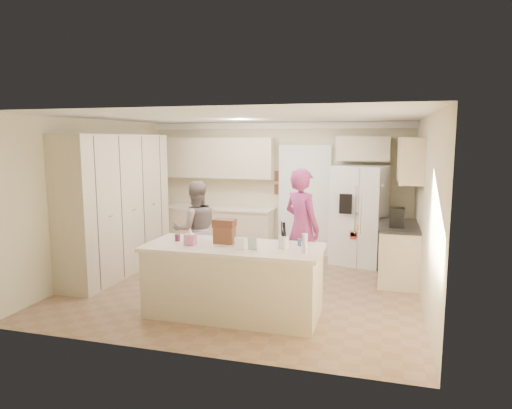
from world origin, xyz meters
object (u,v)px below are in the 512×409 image
(coffee_maker, at_px, (397,217))
(utensil_crock, at_px, (284,242))
(island_base, at_px, (233,282))
(teen_girl, at_px, (302,228))
(teen_boy, at_px, (196,229))
(refrigerator, at_px, (359,215))
(dollhouse_body, at_px, (225,235))
(tissue_box, at_px, (190,239))

(coffee_maker, xyz_separation_m, utensil_crock, (-1.40, -1.85, -0.07))
(island_base, xyz_separation_m, teen_girl, (0.64, 1.42, 0.48))
(island_base, xyz_separation_m, teen_boy, (-1.14, 1.44, 0.36))
(refrigerator, bearing_deg, island_base, -100.30)
(island_base, distance_m, teen_girl, 1.63)
(refrigerator, xyz_separation_m, dollhouse_body, (-1.58, -2.87, 0.14))
(utensil_crock, xyz_separation_m, teen_girl, (-0.01, 1.37, -0.08))
(refrigerator, relative_size, teen_girl, 0.98)
(refrigerator, bearing_deg, tissue_box, -107.42)
(teen_girl, bearing_deg, coffee_maker, -126.27)
(refrigerator, relative_size, tissue_box, 12.86)
(refrigerator, height_order, teen_boy, refrigerator)
(island_base, bearing_deg, teen_boy, 128.17)
(island_base, height_order, teen_girl, teen_girl)
(refrigerator, distance_m, utensil_crock, 3.03)
(dollhouse_body, bearing_deg, refrigerator, 61.24)
(coffee_maker, distance_m, teen_boy, 3.23)
(utensil_crock, relative_size, teen_girl, 0.08)
(utensil_crock, distance_m, teen_boy, 2.27)
(refrigerator, xyz_separation_m, tissue_box, (-1.98, -3.07, 0.10))
(utensil_crock, xyz_separation_m, tissue_box, (-1.20, -0.15, -0.00))
(coffee_maker, xyz_separation_m, teen_girl, (-1.41, -0.48, -0.15))
(teen_boy, bearing_deg, utensil_crock, 109.30)
(dollhouse_body, xyz_separation_m, teen_boy, (-0.99, 1.34, -0.24))
(coffee_maker, bearing_deg, refrigerator, 120.15)
(tissue_box, distance_m, teen_girl, 1.93)
(coffee_maker, bearing_deg, dollhouse_body, -140.71)
(tissue_box, relative_size, dollhouse_body, 0.54)
(island_base, relative_size, dollhouse_body, 8.46)
(tissue_box, bearing_deg, coffee_maker, 37.57)
(island_base, distance_m, dollhouse_body, 0.62)
(coffee_maker, distance_m, island_base, 2.87)
(dollhouse_body, bearing_deg, tissue_box, -153.43)
(dollhouse_body, bearing_deg, coffee_maker, 39.29)
(teen_boy, bearing_deg, island_base, 95.46)
(refrigerator, xyz_separation_m, island_base, (-1.43, -2.97, -0.46))
(teen_girl, bearing_deg, tissue_box, 87.12)
(utensil_crock, relative_size, teen_boy, 0.09)
(coffee_maker, height_order, teen_girl, teen_girl)
(coffee_maker, height_order, utensil_crock, coffee_maker)
(refrigerator, height_order, island_base, refrigerator)
(dollhouse_body, bearing_deg, island_base, -33.69)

